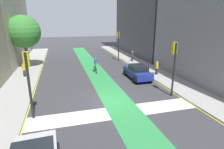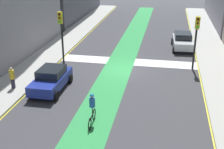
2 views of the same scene
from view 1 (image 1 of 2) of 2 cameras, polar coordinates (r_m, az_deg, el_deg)
name	(u,v)px [view 1 (image 1 of 2)]	position (r m, az deg, el deg)	size (l,w,h in m)	color
ground_plane	(109,101)	(15.05, -1.03, -8.11)	(120.00, 120.00, 0.00)	#38383D
bike_lane_paint	(116,100)	(15.21, 1.33, -7.83)	(2.40, 60.00, 0.01)	#2D8C47
crosswalk_band	(116,112)	(13.32, 1.21, -11.55)	(12.00, 1.80, 0.01)	silver
sidewalk_left	(4,112)	(15.17, -30.08, -9.99)	(3.00, 60.00, 0.15)	#9E9E99
curb_stripe_left	(28,110)	(14.87, -24.38, -10.00)	(0.16, 60.00, 0.01)	yellow
sidewalk_right	(189,91)	(18.27, 22.45, -4.63)	(3.00, 60.00, 0.15)	#9E9E99
curb_stripe_right	(174,93)	(17.43, 18.50, -5.46)	(0.16, 60.00, 0.01)	yellow
traffic_signal_near_right	(174,59)	(16.00, 18.49, 4.47)	(0.35, 0.52, 4.53)	black
traffic_signal_near_left	(28,73)	(12.71, -24.37, 0.45)	(0.35, 0.52, 4.39)	black
traffic_signal_far_right	(118,41)	(29.14, 1.97, 10.26)	(0.35, 0.52, 4.44)	black
car_blue_right_far	(138,72)	(20.45, 7.84, 0.84)	(2.03, 4.21, 1.57)	navy
cyclist_in_lane	(95,65)	(22.87, -5.13, 3.04)	(0.32, 1.73, 1.86)	black
pedestrian_sidewalk_right_a	(157,68)	(22.04, 13.56, 2.01)	(0.34, 0.34, 1.54)	#262638
pedestrian_sidewalk_left_a	(24,69)	(22.81, -25.37, 1.41)	(0.34, 0.34, 1.59)	#262638
pedestrian_sidewalk_right_b	(132,56)	(28.55, 6.24, 5.68)	(0.34, 0.34, 1.60)	#262638
street_tree_near	(24,32)	(26.78, -25.43, 11.75)	(4.17, 4.17, 6.72)	brown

